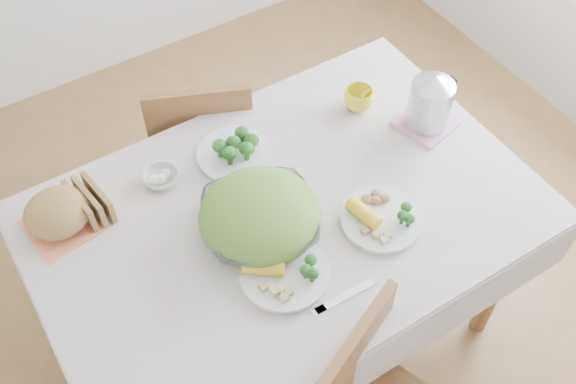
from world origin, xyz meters
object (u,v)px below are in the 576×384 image
yellow_mug (359,99)px  electric_kettle (431,98)px  dining_table (286,278)px  chair_far (203,135)px  dinner_plate_left (284,273)px  salad_bowl (260,220)px  dinner_plate_right (381,219)px

yellow_mug → electric_kettle: bearing=-52.2°
dining_table → chair_far: bearing=86.6°
dining_table → dinner_plate_left: 0.46m
salad_bowl → dinner_plate_left: 0.18m
chair_far → yellow_mug: size_ratio=8.49×
chair_far → yellow_mug: bearing=156.5°
yellow_mug → electric_kettle: size_ratio=0.51×
dining_table → electric_kettle: electric_kettle is taller
dinner_plate_left → chair_far: bearing=79.3°
salad_bowl → yellow_mug: (0.54, 0.26, -0.00)m
dinner_plate_left → yellow_mug: bearing=37.2°
salad_bowl → dinner_plate_left: bearing=-98.3°
chair_far → salad_bowl: 0.78m
dinner_plate_right → salad_bowl: bearing=151.9°
dinner_plate_left → electric_kettle: (0.71, 0.25, 0.11)m
salad_bowl → dinner_plate_right: 0.36m
chair_far → dinner_plate_left: (-0.16, -0.86, 0.31)m
yellow_mug → salad_bowl: bearing=-154.5°
chair_far → electric_kettle: (0.55, -0.62, 0.42)m
dining_table → chair_far: 0.68m
dinner_plate_right → electric_kettle: bearing=33.2°
salad_bowl → dinner_plate_right: bearing=-28.1°
salad_bowl → electric_kettle: size_ratio=1.69×
electric_kettle → dining_table: bearing=-180.0°
salad_bowl → yellow_mug: size_ratio=3.31×
dinner_plate_left → yellow_mug: size_ratio=2.56×
chair_far → dinner_plate_left: bearing=102.5°
dining_table → yellow_mug: 0.66m
salad_bowl → chair_far: bearing=78.7°
yellow_mug → dinner_plate_left: bearing=-142.8°
salad_bowl → yellow_mug: bearing=25.5°
dinner_plate_right → chair_far: bearing=101.7°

